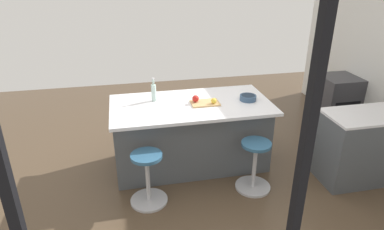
% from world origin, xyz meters
% --- Properties ---
extents(ground_plane, '(7.76, 7.76, 0.00)m').
position_xyz_m(ground_plane, '(0.00, 0.00, 0.00)').
color(ground_plane, brown).
extents(window_panel_rear, '(5.97, 0.12, 2.93)m').
position_xyz_m(window_panel_rear, '(0.00, 2.50, 1.27)').
color(window_panel_rear, silver).
rests_on(window_panel_rear, ground_plane).
extents(oven_range, '(0.60, 0.61, 0.88)m').
position_xyz_m(oven_range, '(-2.63, -0.90, 0.44)').
color(oven_range, '#38383D').
rests_on(oven_range, ground_plane).
extents(kitchen_island, '(2.07, 1.07, 0.93)m').
position_xyz_m(kitchen_island, '(0.02, -0.21, 0.47)').
color(kitchen_island, '#4C5156').
rests_on(kitchen_island, ground_plane).
extents(stool_by_window, '(0.44, 0.44, 0.65)m').
position_xyz_m(stool_by_window, '(-0.63, 0.51, 0.30)').
color(stool_by_window, '#B7B7BC').
rests_on(stool_by_window, ground_plane).
extents(stool_middle, '(0.44, 0.44, 0.65)m').
position_xyz_m(stool_middle, '(0.68, 0.51, 0.30)').
color(stool_middle, '#B7B7BC').
rests_on(stool_middle, ground_plane).
extents(cutting_board, '(0.36, 0.24, 0.02)m').
position_xyz_m(cutting_board, '(-0.15, -0.12, 0.94)').
color(cutting_board, tan).
rests_on(cutting_board, kitchen_island).
extents(apple_red, '(0.09, 0.09, 0.09)m').
position_xyz_m(apple_red, '(-0.03, -0.16, 1.00)').
color(apple_red, red).
rests_on(apple_red, cutting_board).
extents(apple_yellow, '(0.07, 0.07, 0.07)m').
position_xyz_m(apple_yellow, '(-0.25, -0.06, 0.99)').
color(apple_yellow, gold).
rests_on(apple_yellow, cutting_board).
extents(water_bottle, '(0.06, 0.06, 0.31)m').
position_xyz_m(water_bottle, '(0.48, -0.36, 1.06)').
color(water_bottle, silver).
rests_on(water_bottle, kitchen_island).
extents(fruit_bowl, '(0.22, 0.22, 0.07)m').
position_xyz_m(fruit_bowl, '(-0.73, -0.12, 0.97)').
color(fruit_bowl, '#334C6B').
rests_on(fruit_bowl, kitchen_island).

